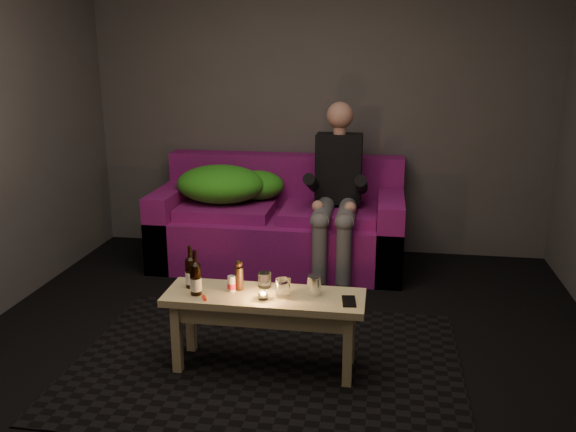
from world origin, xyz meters
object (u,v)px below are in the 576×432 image
(person, at_px, (337,188))
(beer_bottle_a, at_px, (191,272))
(sofa, at_px, (280,226))
(coffee_table, at_px, (265,308))
(beer_bottle_b, at_px, (196,278))
(steel_cup, at_px, (314,285))

(person, xyz_separation_m, beer_bottle_a, (-0.70, -1.59, -0.16))
(sofa, xyz_separation_m, coffee_table, (0.22, -1.79, 0.06))
(beer_bottle_b, xyz_separation_m, steel_cup, (0.65, 0.11, -0.04))
(coffee_table, relative_size, beer_bottle_a, 4.54)
(sofa, xyz_separation_m, beer_bottle_b, (-0.15, -1.85, 0.23))
(coffee_table, height_order, beer_bottle_a, beer_bottle_a)
(sofa, bearing_deg, coffee_table, -82.94)
(coffee_table, distance_m, steel_cup, 0.31)
(sofa, distance_m, beer_bottle_b, 1.87)
(sofa, bearing_deg, beer_bottle_a, -96.96)
(sofa, relative_size, beer_bottle_b, 7.95)
(beer_bottle_b, distance_m, steel_cup, 0.66)
(person, xyz_separation_m, steel_cup, (0.01, -1.58, -0.20))
(person, bearing_deg, beer_bottle_a, -113.94)
(sofa, height_order, coffee_table, sofa)
(sofa, height_order, person, person)
(sofa, height_order, steel_cup, sofa)
(beer_bottle_a, xyz_separation_m, beer_bottle_b, (0.06, -0.10, 0.00))
(coffee_table, relative_size, steel_cup, 10.43)
(person, height_order, steel_cup, person)
(person, height_order, beer_bottle_b, person)
(person, bearing_deg, coffee_table, -99.40)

